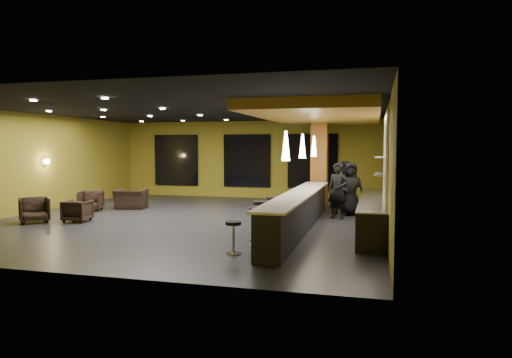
% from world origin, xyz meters
% --- Properties ---
extents(floor, '(12.00, 13.00, 0.10)m').
position_xyz_m(floor, '(0.00, 0.00, -0.05)').
color(floor, black).
rests_on(floor, ground).
extents(ceiling, '(12.00, 13.00, 0.10)m').
position_xyz_m(ceiling, '(0.00, 0.00, 3.55)').
color(ceiling, black).
extents(wall_back, '(12.00, 0.10, 3.50)m').
position_xyz_m(wall_back, '(0.00, 6.55, 1.75)').
color(wall_back, olive).
rests_on(wall_back, floor).
extents(wall_front, '(12.00, 0.10, 3.50)m').
position_xyz_m(wall_front, '(0.00, -6.55, 1.75)').
color(wall_front, olive).
rests_on(wall_front, floor).
extents(wall_left, '(0.10, 13.00, 3.50)m').
position_xyz_m(wall_left, '(-6.05, 0.00, 1.75)').
color(wall_left, olive).
rests_on(wall_left, floor).
extents(wall_right, '(0.10, 13.00, 3.50)m').
position_xyz_m(wall_right, '(6.05, 0.00, 1.75)').
color(wall_right, olive).
rests_on(wall_right, floor).
extents(wood_soffit, '(3.60, 8.00, 0.28)m').
position_xyz_m(wood_soffit, '(4.00, 1.00, 3.36)').
color(wood_soffit, '#AC8132').
rests_on(wood_soffit, ceiling).
extents(window_left, '(2.20, 0.06, 2.40)m').
position_xyz_m(window_left, '(-3.50, 6.44, 1.70)').
color(window_left, black).
rests_on(window_left, wall_back).
extents(window_center, '(2.20, 0.06, 2.40)m').
position_xyz_m(window_center, '(0.00, 6.44, 1.70)').
color(window_center, black).
rests_on(window_center, wall_back).
extents(window_right, '(2.20, 0.06, 2.40)m').
position_xyz_m(window_right, '(3.00, 6.44, 1.70)').
color(window_right, black).
rests_on(window_right, wall_back).
extents(tile_backsplash, '(0.06, 3.20, 2.40)m').
position_xyz_m(tile_backsplash, '(5.96, -1.00, 2.00)').
color(tile_backsplash, white).
rests_on(tile_backsplash, wall_right).
extents(bar_counter, '(0.60, 8.00, 1.00)m').
position_xyz_m(bar_counter, '(3.65, -1.00, 0.50)').
color(bar_counter, black).
rests_on(bar_counter, floor).
extents(bar_top, '(0.78, 8.10, 0.05)m').
position_xyz_m(bar_top, '(3.65, -1.00, 1.02)').
color(bar_top, white).
rests_on(bar_top, bar_counter).
extents(prep_counter, '(0.70, 6.00, 0.86)m').
position_xyz_m(prep_counter, '(5.65, -0.50, 0.43)').
color(prep_counter, black).
rests_on(prep_counter, floor).
extents(prep_top, '(0.72, 6.00, 0.03)m').
position_xyz_m(prep_top, '(5.65, -0.50, 0.89)').
color(prep_top, silver).
rests_on(prep_top, prep_counter).
extents(wall_shelf_lower, '(0.30, 1.50, 0.03)m').
position_xyz_m(wall_shelf_lower, '(5.82, -1.20, 1.60)').
color(wall_shelf_lower, silver).
rests_on(wall_shelf_lower, wall_right).
extents(wall_shelf_upper, '(0.30, 1.50, 0.03)m').
position_xyz_m(wall_shelf_upper, '(5.82, -1.20, 2.05)').
color(wall_shelf_upper, silver).
rests_on(wall_shelf_upper, wall_right).
extents(column, '(0.60, 0.60, 3.50)m').
position_xyz_m(column, '(3.65, 3.60, 1.75)').
color(column, brown).
rests_on(column, floor).
extents(wall_sconce, '(0.22, 0.22, 0.22)m').
position_xyz_m(wall_sconce, '(-5.88, 0.50, 1.80)').
color(wall_sconce, '#FFE5B2').
rests_on(wall_sconce, wall_left).
extents(pendant_0, '(0.20, 0.20, 0.70)m').
position_xyz_m(pendant_0, '(3.65, -3.00, 2.35)').
color(pendant_0, white).
rests_on(pendant_0, wood_soffit).
extents(pendant_1, '(0.20, 0.20, 0.70)m').
position_xyz_m(pendant_1, '(3.65, -0.50, 2.35)').
color(pendant_1, white).
rests_on(pendant_1, wood_soffit).
extents(pendant_2, '(0.20, 0.20, 0.70)m').
position_xyz_m(pendant_2, '(3.65, 2.00, 2.35)').
color(pendant_2, white).
rests_on(pendant_2, wood_soffit).
extents(staff_a, '(0.75, 0.58, 1.82)m').
position_xyz_m(staff_a, '(4.53, 1.27, 0.91)').
color(staff_a, black).
rests_on(staff_a, floor).
extents(staff_b, '(1.10, 1.01, 1.84)m').
position_xyz_m(staff_b, '(4.76, 2.20, 0.92)').
color(staff_b, black).
rests_on(staff_b, floor).
extents(staff_c, '(0.93, 0.64, 1.82)m').
position_xyz_m(staff_c, '(4.90, 2.14, 0.91)').
color(staff_c, black).
rests_on(staff_c, floor).
extents(armchair_a, '(1.18, 1.18, 0.77)m').
position_xyz_m(armchair_a, '(-4.44, -1.87, 0.39)').
color(armchair_a, black).
rests_on(armchair_a, floor).
extents(armchair_b, '(0.81, 0.83, 0.68)m').
position_xyz_m(armchair_b, '(-3.25, -1.39, 0.34)').
color(armchair_b, black).
rests_on(armchair_b, floor).
extents(armchair_c, '(1.00, 1.02, 0.73)m').
position_xyz_m(armchair_c, '(-4.33, 0.87, 0.36)').
color(armchair_c, black).
rests_on(armchair_c, floor).
extents(armchair_d, '(1.28, 1.17, 0.72)m').
position_xyz_m(armchair_d, '(-3.23, 1.77, 0.36)').
color(armchair_d, black).
rests_on(armchair_d, floor).
extents(bar_stool_0, '(0.36, 0.36, 0.71)m').
position_xyz_m(bar_stool_0, '(2.74, -4.26, 0.46)').
color(bar_stool_0, silver).
rests_on(bar_stool_0, floor).
extents(bar_stool_1, '(0.43, 0.43, 0.85)m').
position_xyz_m(bar_stool_1, '(2.94, -2.96, 0.55)').
color(bar_stool_1, silver).
rests_on(bar_stool_1, floor).
extents(bar_stool_2, '(0.44, 0.44, 0.87)m').
position_xyz_m(bar_stool_2, '(2.74, -1.76, 0.55)').
color(bar_stool_2, silver).
rests_on(bar_stool_2, floor).
extents(bar_stool_3, '(0.42, 0.42, 0.82)m').
position_xyz_m(bar_stool_3, '(2.73, -0.30, 0.53)').
color(bar_stool_3, silver).
rests_on(bar_stool_3, floor).
extents(bar_stool_4, '(0.38, 0.38, 0.74)m').
position_xyz_m(bar_stool_4, '(2.98, 0.97, 0.48)').
color(bar_stool_4, silver).
rests_on(bar_stool_4, floor).
extents(bar_stool_5, '(0.36, 0.36, 0.72)m').
position_xyz_m(bar_stool_5, '(2.83, 2.37, 0.46)').
color(bar_stool_5, silver).
rests_on(bar_stool_5, floor).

